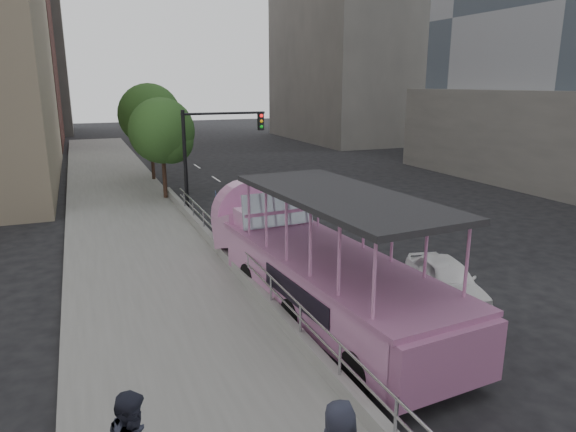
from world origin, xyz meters
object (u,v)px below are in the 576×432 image
duck_boat (311,262)px  traffic_signal (209,145)px  street_tree_near (164,133)px  parking_sign (216,215)px  car (446,279)px  street_tree_far (152,117)px

duck_boat → traffic_signal: (-0.03, 11.94, 2.12)m
traffic_signal → street_tree_near: (-1.60, 3.43, 0.32)m
parking_sign → street_tree_near: 9.90m
duck_boat → car: bearing=-14.3°
car → street_tree_far: bearing=117.5°
duck_boat → car: (4.07, -1.04, -0.75)m
parking_sign → street_tree_far: 15.87m
parking_sign → street_tree_near: (-0.30, 9.63, 2.24)m
duck_boat → traffic_signal: traffic_signal is taller
car → street_tree_far: (-5.49, 22.40, 3.68)m
parking_sign → street_tree_near: street_tree_near is taller
parking_sign → traffic_signal: size_ratio=0.47×
duck_boat → parking_sign: (-1.32, 5.73, 0.20)m
parking_sign → street_tree_near: size_ratio=0.43×
street_tree_near → street_tree_far: size_ratio=0.89×
duck_boat → car: size_ratio=3.08×
car → street_tree_far: street_tree_far is taller
street_tree_far → car: bearing=-76.2°
traffic_signal → street_tree_far: street_tree_far is taller
traffic_signal → street_tree_far: 9.57m
duck_boat → street_tree_near: 15.64m
street_tree_far → duck_boat: bearing=-86.2°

